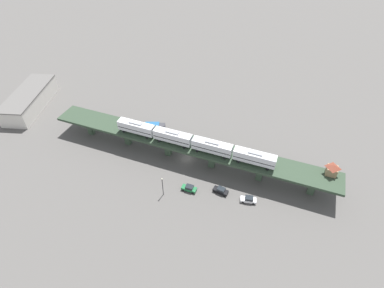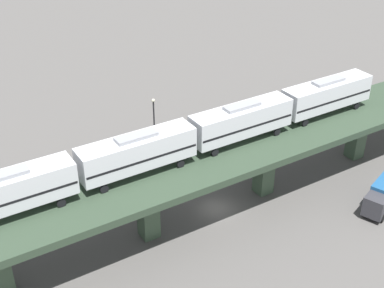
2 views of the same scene
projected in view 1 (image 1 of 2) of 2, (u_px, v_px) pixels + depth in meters
ground_plane at (187, 159)px, 97.16m from camera, size 400.00×400.00×0.00m
elevated_viaduct at (187, 145)px, 93.13m from camera, size 19.74×92.33×6.95m
subway_train at (192, 141)px, 89.23m from camera, size 8.96×49.76×4.45m
signal_hut at (332, 169)px, 81.69m from camera, size 3.59×3.59×3.40m
street_car_white at (249, 199)px, 83.76m from camera, size 2.21×4.52×1.89m
street_car_black at (221, 190)px, 86.17m from camera, size 2.87×4.71×1.89m
street_car_green at (189, 188)px, 86.79m from camera, size 2.34×4.58×1.89m
delivery_truck at (155, 127)px, 106.90m from camera, size 3.81×7.52×3.20m
street_lamp at (163, 185)px, 83.51m from camera, size 0.44×0.44×6.94m
warehouse_building at (30, 100)px, 117.05m from camera, size 29.88×14.91×6.80m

